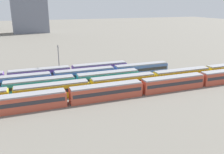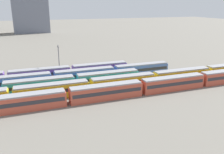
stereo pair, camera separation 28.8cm
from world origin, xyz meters
name	(u,v)px [view 1 (the left image)]	position (x,y,z in m)	size (l,w,h in m)	color
train_track_0	(141,87)	(37.12, 0.00, 1.90)	(112.50, 3.06, 3.75)	#BC4C38
train_track_1	(154,79)	(43.73, 5.20, 1.90)	(112.50, 3.06, 3.75)	yellow
train_track_2	(40,85)	(12.80, 10.40, 1.90)	(55.80, 3.06, 3.75)	teal
train_track_3	(53,78)	(16.69, 15.60, 1.90)	(74.70, 3.06, 3.75)	#4C70BC
train_track_4	(40,74)	(13.56, 20.80, 1.90)	(55.80, 3.06, 3.75)	#6B429E
catenary_pole_1	(59,59)	(19.85, 23.98, 5.51)	(0.24, 3.20, 9.93)	#4C4C51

